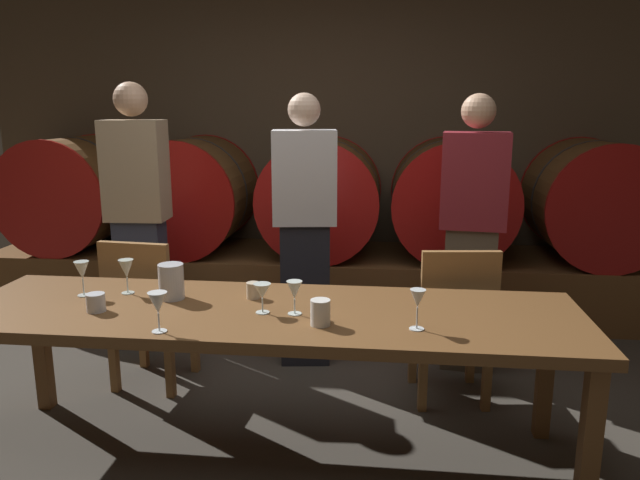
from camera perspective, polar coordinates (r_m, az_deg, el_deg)
name	(u,v)px	position (r m, az deg, el deg)	size (l,w,h in m)	color
ground_plane	(267,459)	(2.97, -5.02, -19.93)	(7.48, 7.48, 0.00)	#3F3A33
back_wall	(327,119)	(5.18, 0.66, 11.34)	(5.76, 0.24, 2.95)	brown
barrel_shelf	(320,280)	(4.83, -0.04, -3.79)	(5.18, 0.90, 0.46)	brown
wine_barrel_far_left	(74,193)	(5.30, -22.23, 4.17)	(0.90, 0.87, 0.90)	brown
wine_barrel_left	(192,195)	(4.91, -11.99, 4.23)	(0.90, 0.87, 0.90)	brown
wine_barrel_center	(322,197)	(4.68, 0.20, 4.11)	(0.90, 0.87, 0.90)	brown
wine_barrel_right	(451,199)	(4.68, 12.26, 3.82)	(0.90, 0.87, 0.90)	#513319
wine_barrel_far_right	(594,201)	(4.90, 24.45, 3.35)	(0.90, 0.87, 0.90)	brown
dining_table	(268,323)	(2.69, -4.95, -7.82)	(2.74, 0.78, 0.72)	brown
chair_left	(146,306)	(3.55, -16.09, -6.03)	(0.44, 0.44, 0.88)	olive
chair_right	(454,318)	(3.32, 12.52, -7.17)	(0.44, 0.44, 0.88)	olive
guest_left	(138,216)	(4.08, -16.80, 2.22)	(0.39, 0.26, 1.74)	#33384C
guest_center	(305,230)	(3.68, -1.44, 0.96)	(0.41, 0.29, 1.67)	black
guest_right	(472,233)	(3.71, 14.16, 0.65)	(0.41, 0.29, 1.66)	brown
pitcher	(171,281)	(2.86, -13.88, -3.83)	(0.12, 0.12, 0.16)	silver
wine_glass_far_left	(82,271)	(3.02, -21.58, -2.77)	(0.07, 0.07, 0.17)	silver
wine_glass_left	(126,270)	(2.99, -17.85, -2.67)	(0.07, 0.07, 0.17)	silver
wine_glass_center_left	(158,304)	(2.45, -15.09, -5.84)	(0.08, 0.08, 0.16)	white
wine_glass_center_right	(261,292)	(2.60, -5.59, -4.90)	(0.08, 0.08, 0.13)	silver
wine_glass_right	(294,291)	(2.57, -2.43, -4.84)	(0.07, 0.07, 0.15)	silver
wine_glass_far_right	(418,300)	(2.42, 9.22, -5.63)	(0.06, 0.06, 0.17)	white
cup_left	(96,302)	(2.80, -20.44, -5.56)	(0.08, 0.08, 0.08)	silver
cup_center	(253,290)	(2.81, -6.34, -4.76)	(0.06, 0.06, 0.08)	beige
cup_right	(320,312)	(2.46, 0.04, -6.87)	(0.08, 0.08, 0.11)	white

